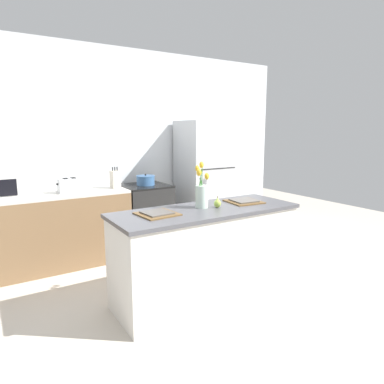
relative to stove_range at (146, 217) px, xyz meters
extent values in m
plane|color=beige|center=(-0.10, -1.60, -0.44)|extent=(10.00, 10.00, 0.00)
cube|color=silver|center=(-0.10, 0.40, 0.91)|extent=(5.20, 0.08, 2.70)
cube|color=silver|center=(-0.10, -1.60, -0.02)|extent=(1.76, 0.62, 0.85)
cube|color=#4C4C51|center=(-0.10, -1.60, 0.43)|extent=(1.80, 0.66, 0.03)
cube|color=brown|center=(-1.16, 0.00, -0.01)|extent=(1.68, 0.60, 0.86)
cube|color=beige|center=(-1.16, 0.00, 0.43)|extent=(1.68, 0.60, 0.03)
cube|color=black|center=(0.00, 0.00, -0.01)|extent=(0.60, 0.60, 0.86)
cube|color=black|center=(0.00, 0.00, 0.43)|extent=(0.60, 0.60, 0.02)
cube|color=black|center=(0.00, -0.30, -0.04)|extent=(0.42, 0.01, 0.28)
cube|color=#B7BABC|center=(0.95, 0.00, 0.43)|extent=(0.68, 0.64, 1.75)
cube|color=black|center=(0.95, -0.32, 0.64)|extent=(0.67, 0.01, 0.01)
cylinder|color=#B2B5B7|center=(0.76, -0.34, 0.15)|extent=(0.02, 0.02, 0.76)
cylinder|color=silver|center=(-0.11, -1.54, 0.55)|extent=(0.12, 0.12, 0.21)
cylinder|color=#3D8438|center=(-0.09, -1.54, 0.61)|extent=(0.08, 0.02, 0.22)
ellipsoid|color=yellow|center=(-0.05, -1.53, 0.74)|extent=(0.04, 0.04, 0.05)
cylinder|color=#3D8438|center=(-0.10, -1.53, 0.66)|extent=(0.03, 0.05, 0.33)
ellipsoid|color=yellow|center=(-0.09, -1.50, 0.85)|extent=(0.04, 0.04, 0.06)
cylinder|color=#3D8438|center=(-0.13, -1.53, 0.65)|extent=(0.04, 0.03, 0.30)
ellipsoid|color=yellow|center=(-0.15, -1.52, 0.82)|extent=(0.04, 0.04, 0.06)
cylinder|color=#3D8438|center=(-0.14, -1.55, 0.63)|extent=(0.04, 0.02, 0.27)
ellipsoid|color=yellow|center=(-0.16, -1.56, 0.79)|extent=(0.05, 0.05, 0.07)
cylinder|color=#3D8438|center=(-0.11, -1.55, 0.62)|extent=(0.04, 0.08, 0.23)
ellipsoid|color=yellow|center=(-0.09, -1.59, 0.75)|extent=(0.04, 0.04, 0.06)
ellipsoid|color=#9EBC47|center=(0.01, -1.62, 0.48)|extent=(0.07, 0.07, 0.08)
cone|color=#9EBC47|center=(0.01, -1.62, 0.53)|extent=(0.04, 0.04, 0.03)
cylinder|color=brown|center=(0.01, -1.62, 0.55)|extent=(0.01, 0.01, 0.02)
cube|color=brown|center=(-0.59, -1.56, 0.45)|extent=(0.34, 0.34, 0.01)
cube|color=#514C47|center=(-0.59, -1.56, 0.46)|extent=(0.25, 0.25, 0.01)
cube|color=brown|center=(0.39, -1.56, 0.45)|extent=(0.34, 0.34, 0.01)
cube|color=#514C47|center=(0.39, -1.56, 0.46)|extent=(0.25, 0.25, 0.01)
cube|color=#B7BABC|center=(-0.98, -0.04, 0.53)|extent=(0.26, 0.18, 0.17)
cube|color=black|center=(-1.03, -0.04, 0.61)|extent=(0.05, 0.11, 0.01)
cube|color=black|center=(-0.94, -0.04, 0.61)|extent=(0.05, 0.11, 0.01)
cube|color=black|center=(-1.12, -0.04, 0.55)|extent=(0.02, 0.02, 0.02)
cylinder|color=#386093|center=(0.01, -0.01, 0.50)|extent=(0.24, 0.24, 0.11)
cylinder|color=#386093|center=(0.01, -0.01, 0.56)|extent=(0.25, 0.25, 0.01)
sphere|color=black|center=(0.01, -0.01, 0.58)|extent=(0.02, 0.02, 0.02)
cube|color=white|center=(-1.65, 0.00, 0.58)|extent=(0.48, 0.36, 0.27)
cube|color=black|center=(-1.69, -0.18, 0.58)|extent=(0.29, 0.01, 0.18)
cube|color=beige|center=(-0.42, -0.02, 0.55)|extent=(0.10, 0.14, 0.22)
cylinder|color=black|center=(-0.45, -0.02, 0.69)|extent=(0.01, 0.01, 0.05)
cylinder|color=black|center=(-0.42, -0.02, 0.69)|extent=(0.01, 0.01, 0.05)
cylinder|color=black|center=(-0.39, -0.02, 0.69)|extent=(0.01, 0.01, 0.05)
camera|label=1|loc=(-1.87, -4.17, 1.17)|focal=32.00mm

